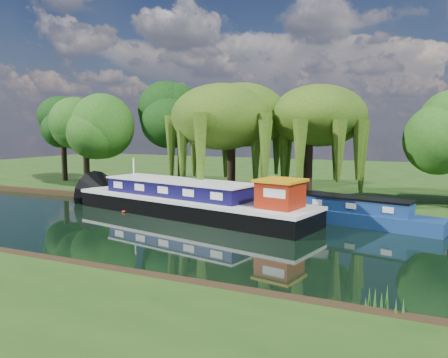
% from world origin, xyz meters
% --- Properties ---
extents(ground, '(120.00, 120.00, 0.00)m').
position_xyz_m(ground, '(0.00, 0.00, 0.00)').
color(ground, black).
extents(far_bank, '(120.00, 52.00, 0.45)m').
position_xyz_m(far_bank, '(0.00, 34.00, 0.23)').
color(far_bank, '#1D3C10').
rests_on(far_bank, ground).
extents(dutch_barge, '(19.67, 8.16, 4.05)m').
position_xyz_m(dutch_barge, '(-3.02, 4.78, 1.00)').
color(dutch_barge, black).
rests_on(dutch_barge, ground).
extents(narrowboat, '(13.33, 4.95, 1.92)m').
position_xyz_m(narrowboat, '(6.97, 6.95, 0.68)').
color(narrowboat, navy).
rests_on(narrowboat, ground).
extents(red_dinghy, '(3.98, 3.28, 0.72)m').
position_xyz_m(red_dinghy, '(-7.25, 4.93, 0.00)').
color(red_dinghy, maroon).
rests_on(red_dinghy, ground).
extents(willow_left, '(7.50, 7.50, 8.99)m').
position_xyz_m(willow_left, '(-2.71, 11.32, 6.98)').
color(willow_left, black).
rests_on(willow_left, far_bank).
extents(willow_right, '(6.84, 6.84, 8.34)m').
position_xyz_m(willow_right, '(3.64, 11.99, 6.53)').
color(willow_right, black).
rests_on(willow_right, far_bank).
extents(tree_far_left, '(5.44, 5.44, 8.76)m').
position_xyz_m(tree_far_left, '(-18.08, 10.99, 6.44)').
color(tree_far_left, black).
rests_on(tree_far_left, far_bank).
extents(tree_far_back, '(4.95, 4.95, 8.32)m').
position_xyz_m(tree_far_back, '(-24.30, 14.38, 6.26)').
color(tree_far_back, black).
rests_on(tree_far_back, far_bank).
extents(tree_far_mid, '(5.81, 5.81, 9.50)m').
position_xyz_m(tree_far_mid, '(-10.14, 15.69, 6.99)').
color(tree_far_mid, black).
rests_on(tree_far_mid, far_bank).
extents(lamppost, '(0.36, 0.36, 2.56)m').
position_xyz_m(lamppost, '(0.50, 10.50, 2.42)').
color(lamppost, silver).
rests_on(lamppost, far_bank).
extents(mooring_posts, '(19.16, 0.16, 1.00)m').
position_xyz_m(mooring_posts, '(-0.50, 8.40, 0.95)').
color(mooring_posts, silver).
rests_on(mooring_posts, far_bank).
extents(reeds_near, '(33.70, 1.50, 1.10)m').
position_xyz_m(reeds_near, '(6.87, -7.57, 0.55)').
color(reeds_near, '#245216').
rests_on(reeds_near, ground).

